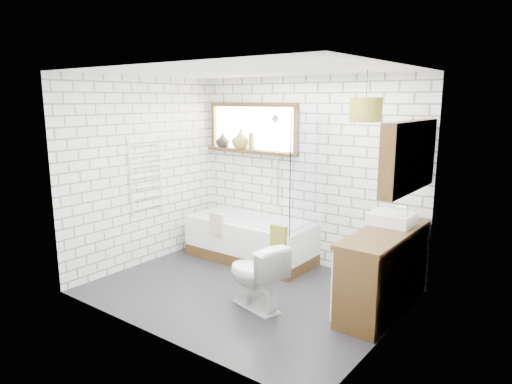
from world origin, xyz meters
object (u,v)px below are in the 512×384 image
Objects in this scene: pendant at (366,110)px; toilet at (255,275)px; vanity at (384,271)px; basin at (392,219)px; bathtub at (251,240)px.

toilet is at bearing -134.16° from pendant.
vanity is 0.59m from basin.
basin is (-0.06, 0.31, 0.49)m from vanity.
vanity is 1.70m from pendant.
bathtub is 2.55m from pendant.
bathtub is 2.10m from basin.
vanity is at bearing -6.86° from pendant.
bathtub is at bearing 169.33° from pendant.
bathtub is 5.28× the size of pendant.
toilet is at bearing -144.54° from vanity.
vanity reaches higher than toilet.
vanity is 2.04× the size of toilet.
vanity is 4.46× the size of pendant.
basin is 1.62m from toilet.
toilet reaches higher than bathtub.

